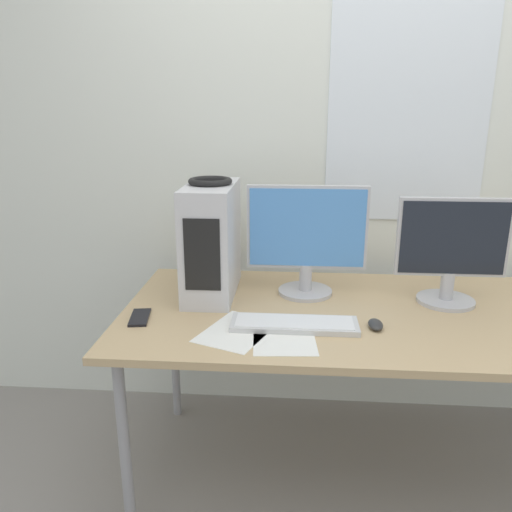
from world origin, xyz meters
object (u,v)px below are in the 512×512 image
(keyboard, at_px, (294,324))
(monitor_right_near, at_px, (451,250))
(cell_phone, at_px, (140,317))
(mouse, at_px, (375,324))
(headphones, at_px, (210,181))
(pc_tower, at_px, (212,240))
(monitor_main, at_px, (307,238))

(keyboard, bearing_deg, monitor_right_near, 24.94)
(cell_phone, bearing_deg, mouse, -9.85)
(headphones, height_order, mouse, headphones)
(pc_tower, bearing_deg, cell_phone, -127.69)
(pc_tower, relative_size, cell_phone, 2.88)
(pc_tower, distance_m, keyboard, 0.52)
(keyboard, relative_size, mouse, 4.93)
(mouse, relative_size, cell_phone, 0.58)
(headphones, xyz_separation_m, monitor_main, (0.39, 0.02, -0.23))
(monitor_main, relative_size, monitor_right_near, 1.15)
(monitor_right_near, relative_size, cell_phone, 2.67)
(pc_tower, xyz_separation_m, monitor_right_near, (0.95, -0.04, -0.01))
(monitor_main, bearing_deg, mouse, -53.19)
(keyboard, distance_m, cell_phone, 0.58)
(monitor_right_near, distance_m, mouse, 0.46)
(pc_tower, xyz_separation_m, headphones, (0.00, 0.00, 0.24))
(keyboard, distance_m, mouse, 0.29)
(monitor_right_near, xyz_separation_m, keyboard, (-0.61, -0.28, -0.21))
(headphones, xyz_separation_m, keyboard, (0.35, -0.32, -0.46))
(keyboard, bearing_deg, monitor_main, 82.56)
(pc_tower, relative_size, headphones, 2.61)
(pc_tower, bearing_deg, keyboard, -43.09)
(cell_phone, bearing_deg, monitor_main, 17.88)
(pc_tower, distance_m, monitor_right_near, 0.96)
(headphones, height_order, monitor_right_near, headphones)
(monitor_main, bearing_deg, cell_phone, -153.19)
(pc_tower, relative_size, monitor_main, 0.94)
(monitor_right_near, bearing_deg, cell_phone, -167.87)
(keyboard, xyz_separation_m, mouse, (0.29, 0.01, 0.00))
(keyboard, xyz_separation_m, cell_phone, (-0.57, 0.03, -0.01))
(keyboard, bearing_deg, mouse, 2.90)
(monitor_main, relative_size, mouse, 5.30)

